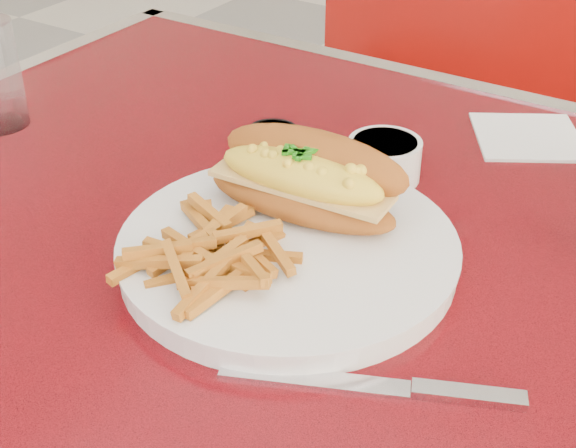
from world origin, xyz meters
The scene contains 10 objects.
diner_table centered at (0.00, 0.00, 0.61)m, with size 1.23×0.83×0.77m.
booth_bench_far centered at (0.00, 0.81, 0.29)m, with size 1.20×0.51×0.90m.
dinner_plate centered at (-0.05, -0.06, 0.78)m, with size 0.37×0.37×0.02m.
mac_hoagie centered at (-0.06, -0.01, 0.83)m, with size 0.19×0.10×0.08m.
fries_pile centered at (-0.08, -0.13, 0.81)m, with size 0.11×0.10×0.03m, color orange, non-canonical shape.
fork centered at (0.02, -0.07, 0.79)m, with size 0.04×0.14×0.00m.
gravy_ramekin centered at (-0.04, 0.12, 0.79)m, with size 0.10×0.10×0.04m.
sauce_cup_left centered at (-0.17, 0.11, 0.79)m, with size 0.06×0.06×0.03m.
knife centered at (0.11, -0.15, 0.77)m, with size 0.21×0.10×0.01m.
paper_napkin centered at (0.06, 0.29, 0.77)m, with size 0.12×0.12×0.00m, color white.
Camera 1 is at (0.27, -0.55, 1.19)m, focal length 50.00 mm.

